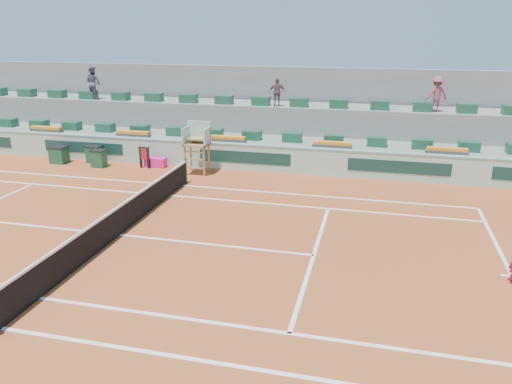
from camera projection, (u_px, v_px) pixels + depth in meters
ground at (120, 235)px, 16.40m from camera, size 90.00×90.00×0.00m
seating_tier_lower at (219, 145)px, 26.06m from camera, size 36.00×4.00×1.20m
seating_tier_upper at (228, 126)px, 27.31m from camera, size 36.00×2.40×2.60m
stadium_back_wall at (236, 105)px, 28.49m from camera, size 36.00×0.40×4.40m
player_bag at (155, 162)px, 24.19m from camera, size 1.02×0.45×0.45m
spectator_left at (93, 83)px, 27.76m from camera, size 1.03×0.89×1.80m
spectator_mid at (277, 92)px, 25.29m from camera, size 0.91×0.60×1.44m
spectator_right at (437, 94)px, 23.69m from camera, size 1.24×0.98×1.68m
court_lines at (120, 235)px, 16.40m from camera, size 23.89×11.09×0.01m
tennis_net at (119, 220)px, 16.23m from camera, size 0.10×11.97×1.10m
advertising_hoarding at (206, 154)px, 24.01m from camera, size 36.00×0.34×1.26m
umpire_chair at (197, 140)px, 22.81m from camera, size 1.10×0.90×2.40m
seat_row_lower at (213, 133)px, 24.97m from camera, size 32.90×0.60×0.44m
seat_row_upper at (224, 100)px, 26.27m from camera, size 32.90×0.60×0.44m
flower_planters at (179, 136)px, 24.60m from camera, size 26.80×0.36×0.28m
drink_cooler_a at (99, 158)px, 24.15m from camera, size 0.66×0.57×0.84m
drink_cooler_b at (95, 154)px, 24.96m from camera, size 0.72×0.62×0.84m
drink_cooler_c at (59, 155)px, 24.84m from camera, size 0.81×0.70×0.84m
towel_rack at (144, 156)px, 23.90m from camera, size 0.56×0.09×1.03m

